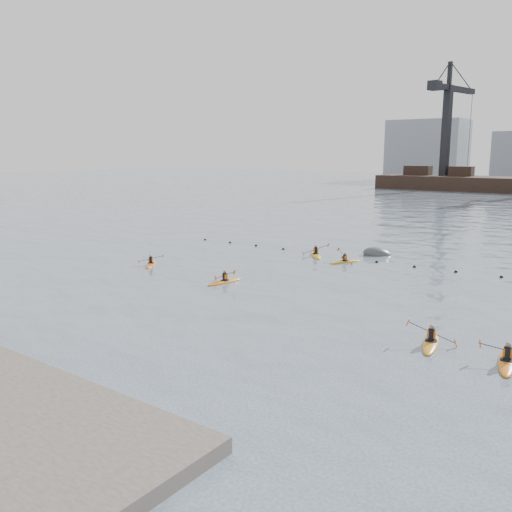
{
  "coord_description": "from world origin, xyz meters",
  "views": [
    {
      "loc": [
        17.89,
        -16.4,
        8.41
      ],
      "look_at": [
        0.53,
        7.11,
        2.8
      ],
      "focal_mm": 38.0,
      "sensor_mm": 36.0,
      "label": 1
    }
  ],
  "objects_px": {
    "kayaker_4": "(507,362)",
    "mooring_buoy": "(378,255)",
    "kayaker_0": "(225,281)",
    "kayaker_1": "(431,342)",
    "kayaker_5": "(316,255)",
    "kayaker_2": "(151,264)",
    "kayaker_3": "(345,261)"
  },
  "relations": [
    {
      "from": "kayaker_2",
      "to": "mooring_buoy",
      "type": "bearing_deg",
      "value": 11.98
    },
    {
      "from": "kayaker_0",
      "to": "kayaker_2",
      "type": "height_order",
      "value": "kayaker_0"
    },
    {
      "from": "kayaker_1",
      "to": "kayaker_4",
      "type": "relative_size",
      "value": 0.99
    },
    {
      "from": "kayaker_0",
      "to": "kayaker_1",
      "type": "xyz_separation_m",
      "value": [
        14.82,
        -3.49,
        0.01
      ]
    },
    {
      "from": "kayaker_3",
      "to": "kayaker_4",
      "type": "relative_size",
      "value": 0.83
    },
    {
      "from": "kayaker_5",
      "to": "mooring_buoy",
      "type": "distance_m",
      "value": 5.25
    },
    {
      "from": "kayaker_3",
      "to": "kayaker_5",
      "type": "height_order",
      "value": "kayaker_5"
    },
    {
      "from": "kayaker_2",
      "to": "mooring_buoy",
      "type": "height_order",
      "value": "mooring_buoy"
    },
    {
      "from": "kayaker_0",
      "to": "kayaker_2",
      "type": "xyz_separation_m",
      "value": [
        -8.1,
        1.0,
        -0.0
      ]
    },
    {
      "from": "kayaker_0",
      "to": "kayaker_4",
      "type": "height_order",
      "value": "kayaker_0"
    },
    {
      "from": "kayaker_4",
      "to": "kayaker_5",
      "type": "relative_size",
      "value": 1.14
    },
    {
      "from": "kayaker_4",
      "to": "mooring_buoy",
      "type": "relative_size",
      "value": 1.33
    },
    {
      "from": "kayaker_4",
      "to": "mooring_buoy",
      "type": "xyz_separation_m",
      "value": [
        -14.05,
        19.04,
        -0.1
      ]
    },
    {
      "from": "kayaker_1",
      "to": "kayaker_2",
      "type": "distance_m",
      "value": 23.35
    },
    {
      "from": "kayaker_5",
      "to": "kayaker_1",
      "type": "bearing_deg",
      "value": -85.69
    },
    {
      "from": "kayaker_1",
      "to": "kayaker_0",
      "type": "bearing_deg",
      "value": 153.21
    },
    {
      "from": "kayaker_2",
      "to": "kayaker_3",
      "type": "relative_size",
      "value": 0.95
    },
    {
      "from": "kayaker_2",
      "to": "mooring_buoy",
      "type": "relative_size",
      "value": 1.05
    },
    {
      "from": "kayaker_4",
      "to": "kayaker_5",
      "type": "height_order",
      "value": "kayaker_5"
    },
    {
      "from": "kayaker_1",
      "to": "kayaker_2",
      "type": "xyz_separation_m",
      "value": [
        -22.91,
        4.48,
        -0.01
      ]
    },
    {
      "from": "kayaker_2",
      "to": "kayaker_4",
      "type": "bearing_deg",
      "value": -48.08
    },
    {
      "from": "kayaker_3",
      "to": "kayaker_5",
      "type": "xyz_separation_m",
      "value": [
        -3.2,
        1.03,
        0.01
      ]
    },
    {
      "from": "kayaker_3",
      "to": "kayaker_2",
      "type": "bearing_deg",
      "value": -112.64
    },
    {
      "from": "kayaker_1",
      "to": "kayaker_4",
      "type": "distance_m",
      "value": 3.27
    },
    {
      "from": "kayaker_4",
      "to": "kayaker_5",
      "type": "xyz_separation_m",
      "value": [
        -17.97,
        15.55,
        -0.0
      ]
    },
    {
      "from": "kayaker_1",
      "to": "kayaker_3",
      "type": "xyz_separation_m",
      "value": [
        -11.53,
        14.08,
        -0.01
      ]
    },
    {
      "from": "kayaker_3",
      "to": "mooring_buoy",
      "type": "height_order",
      "value": "kayaker_3"
    },
    {
      "from": "kayaker_2",
      "to": "kayaker_5",
      "type": "distance_m",
      "value": 13.41
    },
    {
      "from": "kayaker_0",
      "to": "kayaker_4",
      "type": "relative_size",
      "value": 0.89
    },
    {
      "from": "kayaker_0",
      "to": "kayaker_1",
      "type": "height_order",
      "value": "kayaker_1"
    },
    {
      "from": "kayaker_0",
      "to": "kayaker_2",
      "type": "relative_size",
      "value": 1.14
    },
    {
      "from": "kayaker_4",
      "to": "kayaker_2",
      "type": "bearing_deg",
      "value": -21.84
    }
  ]
}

